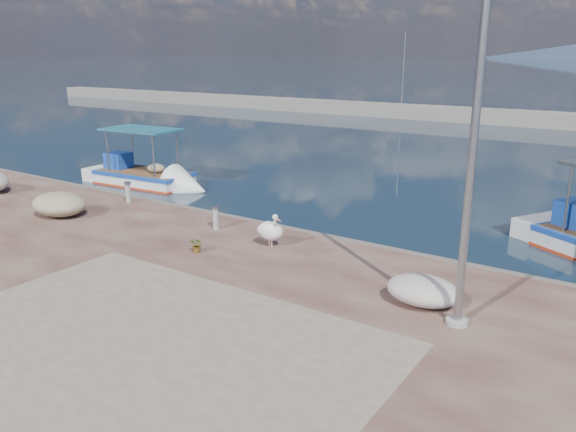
{
  "coord_description": "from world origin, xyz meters",
  "views": [
    {
      "loc": [
        8.47,
        -8.73,
        5.71
      ],
      "look_at": [
        0.0,
        3.8,
        1.3
      ],
      "focal_mm": 35.0,
      "sensor_mm": 36.0,
      "label": 1
    }
  ],
  "objects_px": {
    "boat_left": "(143,179)",
    "lamp_post": "(472,161)",
    "bollard_near": "(216,217)",
    "pelican": "(271,230)"
  },
  "relations": [
    {
      "from": "boat_left",
      "to": "pelican",
      "type": "xyz_separation_m",
      "value": [
        10.56,
        -4.83,
        0.74
      ]
    },
    {
      "from": "bollard_near",
      "to": "boat_left",
      "type": "bearing_deg",
      "value": 151.54
    },
    {
      "from": "boat_left",
      "to": "bollard_near",
      "type": "distance_m",
      "value": 9.37
    },
    {
      "from": "boat_left",
      "to": "lamp_post",
      "type": "distance_m",
      "value": 17.98
    },
    {
      "from": "boat_left",
      "to": "lamp_post",
      "type": "xyz_separation_m",
      "value": [
        16.37,
        -6.51,
        3.57
      ]
    },
    {
      "from": "boat_left",
      "to": "lamp_post",
      "type": "height_order",
      "value": "lamp_post"
    },
    {
      "from": "lamp_post",
      "to": "bollard_near",
      "type": "height_order",
      "value": "lamp_post"
    },
    {
      "from": "boat_left",
      "to": "pelican",
      "type": "height_order",
      "value": "boat_left"
    },
    {
      "from": "boat_left",
      "to": "bollard_near",
      "type": "height_order",
      "value": "boat_left"
    },
    {
      "from": "lamp_post",
      "to": "bollard_near",
      "type": "xyz_separation_m",
      "value": [
        -8.16,
        2.06,
        -2.91
      ]
    }
  ]
}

